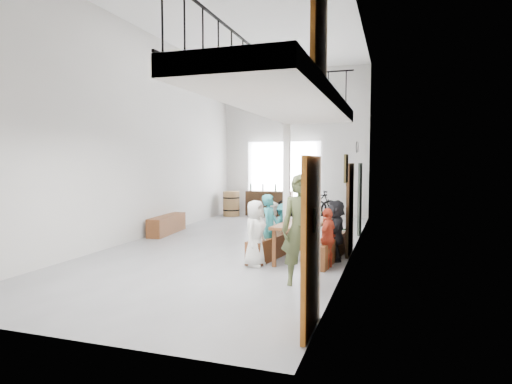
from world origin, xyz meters
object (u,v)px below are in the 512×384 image
(oak_barrel, at_px, (231,204))
(bicycle_near, at_px, (301,204))
(tasting_table, at_px, (304,226))
(bench_inner, at_px, (274,246))
(serving_counter, at_px, (269,203))
(host_standing, at_px, (301,230))
(side_bench, at_px, (167,225))

(oak_barrel, relative_size, bicycle_near, 0.50)
(oak_barrel, bearing_deg, tasting_table, -57.00)
(bench_inner, distance_m, oak_barrel, 7.04)
(serving_counter, xyz_separation_m, bicycle_near, (1.24, -0.05, 0.03))
(bench_inner, height_order, bicycle_near, bicycle_near)
(host_standing, bearing_deg, side_bench, 127.43)
(oak_barrel, height_order, host_standing, host_standing)
(tasting_table, xyz_separation_m, serving_counter, (-2.74, 6.84, -0.24))
(side_bench, bearing_deg, bicycle_near, 59.15)
(oak_barrel, distance_m, host_standing, 9.21)
(host_standing, bearing_deg, bench_inner, 104.24)
(tasting_table, xyz_separation_m, bicycle_near, (-1.50, 6.79, -0.22))
(bicycle_near, bearing_deg, oak_barrel, 88.75)
(tasting_table, height_order, bicycle_near, bicycle_near)
(host_standing, bearing_deg, serving_counter, 96.17)
(tasting_table, distance_m, oak_barrel, 7.46)
(serving_counter, relative_size, bicycle_near, 0.94)
(side_bench, height_order, serving_counter, serving_counter)
(bicycle_near, bearing_deg, bench_inner, 173.92)
(side_bench, xyz_separation_m, serving_counter, (1.62, 4.84, 0.21))
(side_bench, height_order, oak_barrel, oak_barrel)
(side_bench, xyz_separation_m, oak_barrel, (0.30, 4.26, 0.21))
(tasting_table, relative_size, bicycle_near, 1.09)
(side_bench, height_order, bicycle_near, bicycle_near)
(side_bench, bearing_deg, tasting_table, -24.62)
(side_bench, distance_m, host_standing, 6.09)
(side_bench, relative_size, bicycle_near, 0.97)
(tasting_table, relative_size, host_standing, 1.11)
(serving_counter, bearing_deg, host_standing, -73.59)
(bench_inner, height_order, serving_counter, serving_counter)
(bench_inner, bearing_deg, side_bench, 161.84)
(bench_inner, xyz_separation_m, bicycle_near, (-0.82, 6.71, 0.26))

